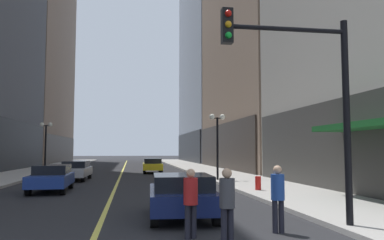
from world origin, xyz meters
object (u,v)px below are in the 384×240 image
at_px(pedestrian_in_blue_hoodie, 278,193).
at_px(street_lamp_right_mid, 217,132).
at_px(pedestrian_in_red_jacket, 191,198).
at_px(traffic_light_near_right, 308,85).
at_px(car_silver, 76,170).
at_px(car_blue, 52,177).
at_px(car_navy, 182,194).
at_px(car_yellow, 153,165).
at_px(fire_hydrant_right, 258,185).
at_px(pedestrian_with_orange_bag, 227,200).
at_px(street_lamp_left_far, 46,136).

xyz_separation_m(pedestrian_in_blue_hoodie, street_lamp_right_mid, (1.90, 15.29, 2.28)).
bearing_deg(pedestrian_in_red_jacket, traffic_light_near_right, 3.82).
bearing_deg(car_silver, pedestrian_in_red_jacket, -74.39).
distance_m(car_blue, pedestrian_in_red_jacket, 12.35).
bearing_deg(pedestrian_in_blue_hoodie, car_navy, 130.18).
distance_m(car_yellow, fire_hydrant_right, 17.64).
bearing_deg(car_silver, pedestrian_with_orange_bag, -73.14).
height_order(car_silver, fire_hydrant_right, car_silver).
bearing_deg(car_blue, street_lamp_left_far, 103.22).
relative_size(street_lamp_right_mid, fire_hydrant_right, 5.54).
relative_size(car_blue, pedestrian_with_orange_bag, 2.61).
bearing_deg(pedestrian_with_orange_bag, street_lamp_right_mid, 77.98).
xyz_separation_m(street_lamp_left_far, fire_hydrant_right, (13.30, -16.42, -2.86)).
xyz_separation_m(car_silver, pedestrian_in_blue_hoodie, (7.40, -18.11, 0.26)).
relative_size(traffic_light_near_right, fire_hydrant_right, 7.06).
bearing_deg(pedestrian_in_blue_hoodie, pedestrian_in_red_jacket, -173.19).
bearing_deg(pedestrian_in_red_jacket, fire_hydrant_right, 62.44).
xyz_separation_m(pedestrian_with_orange_bag, pedestrian_in_blue_hoodie, (1.58, 1.07, 0.00)).
distance_m(car_navy, pedestrian_with_orange_bag, 3.62).
distance_m(car_yellow, pedestrian_in_blue_hoodie, 25.87).
distance_m(pedestrian_in_red_jacket, street_lamp_right_mid, 16.28).
bearing_deg(fire_hydrant_right, car_silver, 136.05).
relative_size(traffic_light_near_right, street_lamp_left_far, 1.28).
distance_m(car_navy, pedestrian_in_blue_hoodie, 3.28).
bearing_deg(car_navy, street_lamp_right_mid, 72.56).
relative_size(car_blue, street_lamp_right_mid, 0.98).
bearing_deg(street_lamp_left_far, car_silver, -63.35).
xyz_separation_m(car_yellow, fire_hydrant_right, (4.15, -17.14, -0.32)).
xyz_separation_m(pedestrian_in_red_jacket, fire_hydrant_right, (4.67, 8.94, -0.54)).
distance_m(car_blue, car_silver, 7.23).
height_order(car_blue, traffic_light_near_right, traffic_light_near_right).
bearing_deg(traffic_light_near_right, street_lamp_right_mid, 86.09).
xyz_separation_m(pedestrian_in_red_jacket, pedestrian_with_orange_bag, (0.68, -0.80, 0.03)).
xyz_separation_m(pedestrian_with_orange_bag, street_lamp_left_far, (-9.31, 26.16, 2.28)).
height_order(traffic_light_near_right, street_lamp_right_mid, traffic_light_near_right).
distance_m(pedestrian_with_orange_bag, street_lamp_left_far, 27.86).
bearing_deg(car_navy, pedestrian_in_blue_hoodie, -49.82).
height_order(car_yellow, pedestrian_in_blue_hoodie, pedestrian_in_blue_hoodie).
bearing_deg(street_lamp_left_far, car_blue, -76.78).
bearing_deg(car_navy, street_lamp_left_far, 111.25).
height_order(pedestrian_with_orange_bag, traffic_light_near_right, traffic_light_near_right).
relative_size(car_yellow, pedestrian_with_orange_bag, 2.48).
height_order(traffic_light_near_right, street_lamp_left_far, traffic_light_near_right).
bearing_deg(street_lamp_right_mid, car_blue, -155.00).
bearing_deg(car_silver, car_navy, -71.30).
xyz_separation_m(car_blue, pedestrian_in_red_jacket, (5.30, -11.15, 0.22)).
relative_size(pedestrian_with_orange_bag, street_lamp_right_mid, 0.38).
bearing_deg(car_yellow, street_lamp_left_far, -175.50).
xyz_separation_m(car_blue, traffic_light_near_right, (8.41, -10.94, 3.02)).
xyz_separation_m(car_silver, pedestrian_with_orange_bag, (5.82, -19.19, 0.25)).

